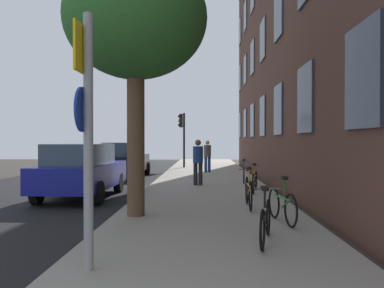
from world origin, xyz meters
The scene contains 16 objects.
ground_plane centered at (-2.40, 15.00, 0.00)m, with size 41.80×41.80×0.00m, color #332D28.
road_asphalt centered at (-4.50, 15.00, 0.01)m, with size 7.00×38.00×0.01m, color black.
sidewalk centered at (1.10, 15.00, 0.06)m, with size 4.20×38.00×0.12m, color gray.
building_facade centered at (3.69, 14.50, 6.85)m, with size 0.56×27.00×13.68m.
sign_post centered at (-0.51, 4.20, 1.96)m, with size 0.16×0.60×3.20m.
traffic_light centered at (-0.32, 23.51, 2.35)m, with size 0.43×0.24×3.24m.
tree_near centered at (-0.50, 7.88, 4.31)m, with size 3.07×3.07×5.54m.
bicycle_0 centered at (1.93, 5.62, 0.47)m, with size 0.54×1.62×0.91m.
bicycle_1 centered at (2.49, 7.19, 0.48)m, with size 0.43×1.57×0.93m.
bicycle_2 centered at (2.04, 8.99, 0.51)m, with size 0.42×1.76×0.99m.
bicycle_3 centered at (2.55, 11.95, 0.47)m, with size 0.51×1.69×0.91m.
bicycle_4 centered at (2.50, 14.84, 0.47)m, with size 0.42×1.70×0.90m.
pedestrian_0 centered at (0.75, 13.89, 1.06)m, with size 0.50×0.50×1.64m.
pedestrian_1 centered at (1.15, 19.85, 1.04)m, with size 0.48×0.48×1.61m.
car_0 centered at (-2.70, 11.25, 0.84)m, with size 1.89×4.16×1.62m.
car_1 centered at (-2.73, 18.09, 0.84)m, with size 2.06×4.52×1.62m.
Camera 1 is at (0.95, -0.86, 1.74)m, focal length 38.31 mm.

